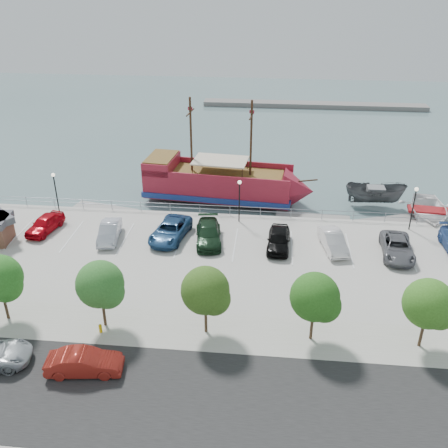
# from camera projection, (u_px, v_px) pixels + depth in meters

# --- Properties ---
(ground) EXTENTS (160.00, 160.00, 0.00)m
(ground) POSITION_uv_depth(u_px,v_px,m) (233.00, 266.00, 42.96)
(ground) COLOR slate
(street) EXTENTS (100.00, 8.00, 0.04)m
(street) POSITION_uv_depth(u_px,v_px,m) (210.00, 401.00, 28.39)
(street) COLOR black
(street) RESTS_ON land_slab
(sidewalk) EXTENTS (100.00, 4.00, 0.05)m
(sidewalk) POSITION_uv_depth(u_px,v_px,m) (221.00, 332.00, 33.67)
(sidewalk) COLOR #A5A192
(sidewalk) RESTS_ON land_slab
(seawall_railing) EXTENTS (50.00, 0.06, 1.00)m
(seawall_railing) POSITION_uv_depth(u_px,v_px,m) (240.00, 211.00, 49.13)
(seawall_railing) COLOR gray
(seawall_railing) RESTS_ON land_slab
(far_shore) EXTENTS (40.00, 3.00, 0.80)m
(far_shore) POSITION_uv_depth(u_px,v_px,m) (314.00, 105.00, 90.37)
(far_shore) COLOR slate
(far_shore) RESTS_ON ground
(pirate_ship) EXTENTS (18.69, 6.75, 11.66)m
(pirate_ship) POSITION_uv_depth(u_px,v_px,m) (231.00, 184.00, 53.89)
(pirate_ship) COLOR maroon
(pirate_ship) RESTS_ON ground
(patrol_boat) EXTENTS (6.41, 2.81, 2.42)m
(patrol_boat) POSITION_uv_depth(u_px,v_px,m) (375.00, 196.00, 52.97)
(patrol_boat) COLOR #47494C
(patrol_boat) RESTS_ON ground
(speedboat) EXTENTS (6.12, 8.01, 1.55)m
(speedboat) POSITION_uv_depth(u_px,v_px,m) (428.00, 213.00, 50.35)
(speedboat) COLOR white
(speedboat) RESTS_ON ground
(dock_west) EXTENTS (7.13, 3.43, 0.39)m
(dock_west) POSITION_uv_depth(u_px,v_px,m) (105.00, 210.00, 52.26)
(dock_west) COLOR #979490
(dock_west) RESTS_ON ground
(dock_mid) EXTENTS (7.55, 2.71, 0.42)m
(dock_mid) POSITION_uv_depth(u_px,v_px,m) (312.00, 219.00, 50.32)
(dock_mid) COLOR gray
(dock_mid) RESTS_ON ground
(dock_east) EXTENTS (7.54, 4.30, 0.41)m
(dock_east) POSITION_uv_depth(u_px,v_px,m) (386.00, 223.00, 49.67)
(dock_east) COLOR gray
(dock_east) RESTS_ON ground
(street_sedan) EXTENTS (4.75, 2.15, 1.51)m
(street_sedan) POSITION_uv_depth(u_px,v_px,m) (84.00, 363.00, 30.09)
(street_sedan) COLOR maroon
(street_sedan) RESTS_ON street
(fire_hydrant) EXTENTS (0.24, 0.24, 0.69)m
(fire_hydrant) POSITION_uv_depth(u_px,v_px,m) (100.00, 328.00, 33.53)
(fire_hydrant) COLOR #E5B508
(fire_hydrant) RESTS_ON sidewalk
(lamp_post_left) EXTENTS (0.36, 0.36, 4.28)m
(lamp_post_left) POSITION_uv_depth(u_px,v_px,m) (55.00, 186.00, 48.48)
(lamp_post_left) COLOR black
(lamp_post_left) RESTS_ON land_slab
(lamp_post_mid) EXTENTS (0.36, 0.36, 4.28)m
(lamp_post_mid) POSITION_uv_depth(u_px,v_px,m) (239.00, 194.00, 46.87)
(lamp_post_mid) COLOR black
(lamp_post_mid) RESTS_ON land_slab
(lamp_post_right) EXTENTS (0.36, 0.36, 4.28)m
(lamp_post_right) POSITION_uv_depth(u_px,v_px,m) (414.00, 201.00, 45.43)
(lamp_post_right) COLOR black
(lamp_post_right) RESTS_ON land_slab
(tree_b) EXTENTS (3.30, 3.20, 5.00)m
(tree_b) POSITION_uv_depth(u_px,v_px,m) (1.00, 280.00, 33.42)
(tree_b) COLOR #473321
(tree_b) RESTS_ON sidewalk
(tree_c) EXTENTS (3.30, 3.20, 5.00)m
(tree_c) POSITION_uv_depth(u_px,v_px,m) (102.00, 286.00, 32.79)
(tree_c) COLOR #473321
(tree_c) RESTS_ON sidewalk
(tree_d) EXTENTS (3.30, 3.20, 5.00)m
(tree_d) POSITION_uv_depth(u_px,v_px,m) (207.00, 292.00, 32.17)
(tree_d) COLOR #473321
(tree_d) RESTS_ON sidewalk
(tree_e) EXTENTS (3.30, 3.20, 5.00)m
(tree_e) POSITION_uv_depth(u_px,v_px,m) (317.00, 299.00, 31.54)
(tree_e) COLOR #473321
(tree_e) RESTS_ON sidewalk
(tree_f) EXTENTS (3.30, 3.20, 5.00)m
(tree_f) POSITION_uv_depth(u_px,v_px,m) (431.00, 306.00, 30.91)
(tree_f) COLOR #473321
(tree_f) RESTS_ON sidewalk
(parked_car_a) EXTENTS (2.65, 4.76, 1.53)m
(parked_car_a) POSITION_uv_depth(u_px,v_px,m) (45.00, 224.00, 46.13)
(parked_car_a) COLOR #B60511
(parked_car_a) RESTS_ON land_slab
(parked_car_b) EXTENTS (2.16, 4.74, 1.51)m
(parked_car_b) POSITION_uv_depth(u_px,v_px,m) (109.00, 232.00, 44.78)
(parked_car_b) COLOR silver
(parked_car_b) RESTS_ON land_slab
(parked_car_c) EXTENTS (3.54, 6.05, 1.58)m
(parked_car_c) POSITION_uv_depth(u_px,v_px,m) (170.00, 230.00, 44.93)
(parked_car_c) COLOR navy
(parked_car_c) RESTS_ON land_slab
(parked_car_d) EXTENTS (2.94, 5.65, 1.57)m
(parked_car_d) POSITION_uv_depth(u_px,v_px,m) (208.00, 234.00, 44.40)
(parked_car_d) COLOR black
(parked_car_d) RESTS_ON land_slab
(parked_car_e) EXTENTS (2.18, 4.90, 1.64)m
(parked_car_e) POSITION_uv_depth(u_px,v_px,m) (279.00, 239.00, 43.43)
(parked_car_e) COLOR black
(parked_car_e) RESTS_ON land_slab
(parked_car_f) EXTENTS (2.51, 4.89, 1.53)m
(parked_car_f) POSITION_uv_depth(u_px,v_px,m) (333.00, 241.00, 43.26)
(parked_car_f) COLOR silver
(parked_car_f) RESTS_ON land_slab
(parked_car_g) EXTENTS (2.82, 5.53, 1.50)m
(parked_car_g) POSITION_uv_depth(u_px,v_px,m) (397.00, 247.00, 42.32)
(parked_car_g) COLOR slate
(parked_car_g) RESTS_ON land_slab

